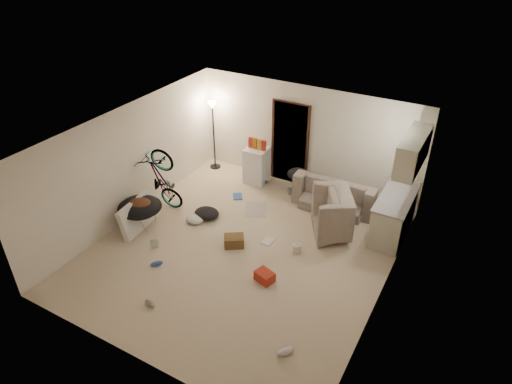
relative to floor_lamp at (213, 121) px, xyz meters
The scene contains 38 objects.
floor 3.81m from the floor_lamp, 47.83° to the right, with size 5.50×6.00×0.02m, color beige.
ceiling 3.77m from the floor_lamp, 47.83° to the right, with size 5.50×6.00×0.02m, color white.
wall_back 2.43m from the floor_lamp, ahead, with size 5.50×0.02×2.50m, color white.
wall_front 6.15m from the floor_lamp, 67.02° to the right, with size 5.50×0.02×2.50m, color white.
wall_left 2.67m from the floor_lamp, 97.74° to the right, with size 0.02×6.00×2.50m, color white.
wall_right 5.80m from the floor_lamp, 27.18° to the right, with size 0.02×6.00×2.50m, color white.
doorway 2.05m from the floor_lamp, ahead, with size 0.85×0.10×2.04m, color black.
door_trim 2.04m from the floor_lamp, ahead, with size 0.97×0.04×2.10m, color #371C13.
floor_lamp is the anchor object (origin of this frame).
kitchen_counter 4.95m from the floor_lamp, ahead, with size 0.60×1.50×0.88m, color beige.
counter_top 4.89m from the floor_lamp, ahead, with size 0.64×1.54×0.04m, color gray.
kitchen_uppers 5.04m from the floor_lamp, ahead, with size 0.38×1.40×0.65m, color beige.
sofa 3.59m from the floor_lamp, ahead, with size 1.86×0.73×0.54m, color #3B433C.
armchair 4.27m from the floor_lamp, 14.85° to the right, with size 1.10×0.96×0.71m, color #3B433C.
bicycle 2.38m from the floor_lamp, 87.41° to the right, with size 0.56×1.62×0.85m, color black.
book_asset 3.81m from the floor_lamp, 77.68° to the right, with size 0.17×0.23×0.02m, color #AA2819.
mini_fridge 1.57m from the floor_lamp, ahead, with size 0.53×0.53×0.89m, color white.
snack_box_0 1.18m from the floor_lamp, ahead, with size 0.10×0.07×0.30m, color #AA2819.
snack_box_1 1.30m from the floor_lamp, ahead, with size 0.10×0.07×0.30m, color #BF6417.
snack_box_2 1.41m from the floor_lamp, ahead, with size 0.10×0.07×0.30m, color gold.
snack_box_3 1.53m from the floor_lamp, ahead, with size 0.10×0.07×0.30m, color #AA2819.
saucer_chair 3.12m from the floor_lamp, 88.08° to the right, with size 0.93×0.93×0.66m.
hoodie 3.10m from the floor_lamp, 87.15° to the right, with size 0.48×0.40×0.22m, color #4F2D1B.
sofa_drape 2.60m from the floor_lamp, ahead, with size 0.56×0.46×0.28m, color black.
tv_box 3.24m from the floor_lamp, 88.15° to the right, with size 0.12×1.00×0.66m, color silver.
drink_case_a 3.60m from the floor_lamp, 50.07° to the right, with size 0.40×0.28×0.23m, color brown.
drink_case_b 4.69m from the floor_lamp, 45.04° to the right, with size 0.34×0.25×0.19m, color #AA2819.
juicer 4.18m from the floor_lamp, 32.78° to the right, with size 0.18×0.18×0.25m.
newspaper 2.64m from the floor_lamp, 33.17° to the right, with size 0.46×0.60×0.01m, color #AFA8A1.
book_blue 2.07m from the floor_lamp, 37.62° to the right, with size 0.21×0.29×0.03m, color #2E57A9.
book_white 3.70m from the floor_lamp, 38.47° to the right, with size 0.20×0.27×0.02m, color silver.
shoe_0 1.96m from the floor_lamp, ahead, with size 0.30×0.12×0.11m, color #2E57A9.
shoe_1 2.62m from the floor_lamp, ahead, with size 0.30×0.12×0.11m, color slate.
shoe_2 4.22m from the floor_lamp, 72.60° to the right, with size 0.25×0.10×0.09m, color #2E57A9.
shoe_3 5.20m from the floor_lamp, 69.30° to the right, with size 0.25×0.10×0.09m, color slate.
shoe_4 6.31m from the floor_lamp, 46.56° to the right, with size 0.30×0.12×0.11m, color white.
clothes_lump_a 2.61m from the floor_lamp, 61.10° to the right, with size 0.57×0.49×0.18m, color black.
clothes_lump_c 2.80m from the floor_lamp, 66.70° to the right, with size 0.41×0.35×0.13m, color silver.
Camera 1 is at (3.72, -6.10, 5.76)m, focal length 32.00 mm.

